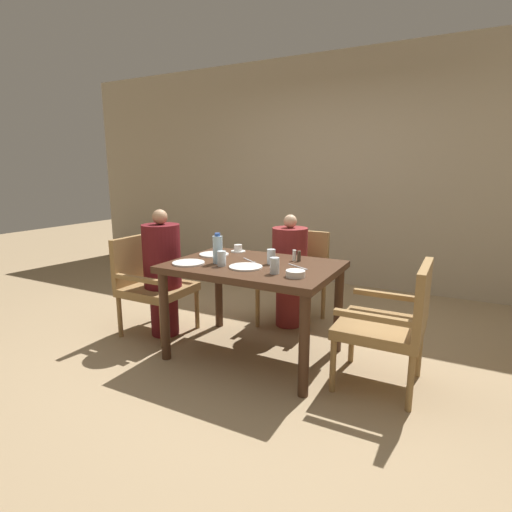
# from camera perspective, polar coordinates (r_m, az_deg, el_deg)

# --- Properties ---
(ground_plane) EXTENTS (16.00, 16.00, 0.00)m
(ground_plane) POSITION_cam_1_polar(r_m,az_deg,el_deg) (3.25, -0.37, -13.84)
(ground_plane) COLOR #9E8460
(wall_back) EXTENTS (8.00, 0.06, 2.80)m
(wall_back) POSITION_cam_1_polar(r_m,az_deg,el_deg) (5.11, 12.33, 11.59)
(wall_back) COLOR tan
(wall_back) RESTS_ON ground_plane
(dining_table) EXTENTS (1.24, 0.87, 0.74)m
(dining_table) POSITION_cam_1_polar(r_m,az_deg,el_deg) (3.02, -0.38, -2.90)
(dining_table) COLOR #422819
(dining_table) RESTS_ON ground_plane
(chair_left_side) EXTENTS (0.54, 0.54, 0.86)m
(chair_left_side) POSITION_cam_1_polar(r_m,az_deg,el_deg) (3.65, -14.79, -3.39)
(chair_left_side) COLOR olive
(chair_left_side) RESTS_ON ground_plane
(diner_in_left_chair) EXTENTS (0.32, 0.32, 1.10)m
(diner_in_left_chair) POSITION_cam_1_polar(r_m,az_deg,el_deg) (3.53, -13.20, -2.21)
(diner_in_left_chair) COLOR #5B1419
(diner_in_left_chair) RESTS_ON ground_plane
(chair_far_side) EXTENTS (0.54, 0.54, 0.86)m
(chair_far_side) POSITION_cam_1_polar(r_m,az_deg,el_deg) (3.80, 5.60, -2.41)
(chair_far_side) COLOR olive
(chair_far_side) RESTS_ON ground_plane
(diner_in_far_chair) EXTENTS (0.32, 0.32, 1.04)m
(diner_in_far_chair) POSITION_cam_1_polar(r_m,az_deg,el_deg) (3.66, 4.79, -1.96)
(diner_in_far_chair) COLOR maroon
(diner_in_far_chair) RESTS_ON ground_plane
(chair_right_side) EXTENTS (0.54, 0.54, 0.86)m
(chair_right_side) POSITION_cam_1_polar(r_m,az_deg,el_deg) (2.77, 18.96, -8.63)
(chair_right_side) COLOR olive
(chair_right_side) RESTS_ON ground_plane
(plate_main_left) EXTENTS (0.24, 0.24, 0.01)m
(plate_main_left) POSITION_cam_1_polar(r_m,az_deg,el_deg) (2.87, -1.47, -1.56)
(plate_main_left) COLOR white
(plate_main_left) RESTS_ON dining_table
(plate_main_right) EXTENTS (0.24, 0.24, 0.01)m
(plate_main_right) POSITION_cam_1_polar(r_m,az_deg,el_deg) (3.32, -6.02, 0.23)
(plate_main_right) COLOR white
(plate_main_right) RESTS_ON dining_table
(plate_dessert_center) EXTENTS (0.24, 0.24, 0.01)m
(plate_dessert_center) POSITION_cam_1_polar(r_m,az_deg,el_deg) (3.04, -9.62, -0.97)
(plate_dessert_center) COLOR white
(plate_dessert_center) RESTS_ON dining_table
(teacup_with_saucer) EXTENTS (0.13, 0.13, 0.06)m
(teacup_with_saucer) POSITION_cam_1_polar(r_m,az_deg,el_deg) (3.44, -2.57, 1.02)
(teacup_with_saucer) COLOR white
(teacup_with_saucer) RESTS_ON dining_table
(bowl_small) EXTENTS (0.13, 0.13, 0.04)m
(bowl_small) POSITION_cam_1_polar(r_m,az_deg,el_deg) (2.63, 5.65, -2.52)
(bowl_small) COLOR white
(bowl_small) RESTS_ON dining_table
(water_bottle) EXTENTS (0.07, 0.07, 0.23)m
(water_bottle) POSITION_cam_1_polar(r_m,az_deg,el_deg) (3.00, -5.50, 0.97)
(water_bottle) COLOR #A3C6DB
(water_bottle) RESTS_ON dining_table
(glass_tall_near) EXTENTS (0.06, 0.06, 0.11)m
(glass_tall_near) POSITION_cam_1_polar(r_m,az_deg,el_deg) (2.70, 2.68, -1.38)
(glass_tall_near) COLOR silver
(glass_tall_near) RESTS_ON dining_table
(glass_tall_mid) EXTENTS (0.06, 0.06, 0.11)m
(glass_tall_mid) POSITION_cam_1_polar(r_m,az_deg,el_deg) (2.98, 2.18, -0.08)
(glass_tall_mid) COLOR silver
(glass_tall_mid) RESTS_ON dining_table
(glass_tall_far) EXTENTS (0.06, 0.06, 0.11)m
(glass_tall_far) POSITION_cam_1_polar(r_m,az_deg,el_deg) (2.92, -4.93, -0.36)
(glass_tall_far) COLOR silver
(glass_tall_far) RESTS_ON dining_table
(salt_shaker) EXTENTS (0.03, 0.03, 0.08)m
(salt_shaker) POSITION_cam_1_polar(r_m,az_deg,el_deg) (3.10, 5.49, 0.09)
(salt_shaker) COLOR white
(salt_shaker) RESTS_ON dining_table
(pepper_shaker) EXTENTS (0.03, 0.03, 0.08)m
(pepper_shaker) POSITION_cam_1_polar(r_m,az_deg,el_deg) (3.09, 6.17, -0.01)
(pepper_shaker) COLOR #4C3D2D
(pepper_shaker) RESTS_ON dining_table
(fork_beside_plate) EXTENTS (0.17, 0.12, 0.00)m
(fork_beside_plate) POSITION_cam_1_polar(r_m,az_deg,el_deg) (3.08, -0.80, -0.71)
(fork_beside_plate) COLOR silver
(fork_beside_plate) RESTS_ON dining_table
(knife_beside_plate) EXTENTS (0.19, 0.11, 0.00)m
(knife_beside_plate) POSITION_cam_1_polar(r_m,az_deg,el_deg) (2.90, 6.13, -1.57)
(knife_beside_plate) COLOR silver
(knife_beside_plate) RESTS_ON dining_table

